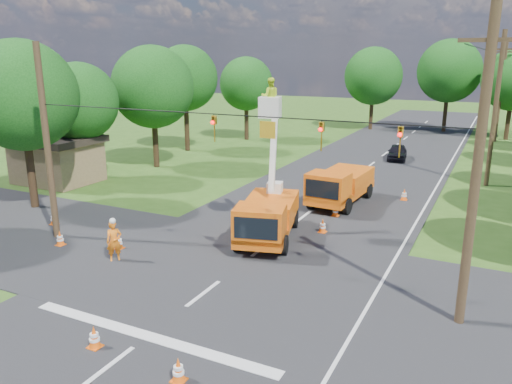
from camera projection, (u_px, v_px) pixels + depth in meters
The scene contains 30 objects.
ground at pixel (354, 178), 35.40m from camera, with size 140.00×140.00×0.00m, color #305319.
road_main at pixel (354, 178), 35.40m from camera, with size 12.00×100.00×0.06m, color black.
road_cross at pixel (230, 274), 19.84m from camera, with size 56.00×10.00×0.07m, color black.
stop_bar at pixel (148, 337), 15.34m from camera, with size 9.00×0.45×0.02m, color silver.
edge_line at pixel (437, 187), 33.01m from camera, with size 0.12×90.00×0.02m, color silver.
bucket_truck at pixel (268, 208), 23.13m from camera, with size 3.56×6.18×7.46m.
second_truck at pixel (340, 185), 28.89m from camera, with size 2.67×6.09×2.23m.
ground_worker at pixel (114, 241), 20.87m from camera, with size 0.64×0.42×1.76m, color orange.
distant_car at pixel (397, 152), 41.68m from camera, with size 1.50×3.73×1.27m, color black.
traffic_cone_0 at pixel (94, 337), 14.69m from camera, with size 0.38×0.38×0.71m.
traffic_cone_1 at pixel (178, 370), 13.15m from camera, with size 0.38×0.38×0.71m.
traffic_cone_2 at pixel (323, 226), 24.38m from camera, with size 0.38×0.38×0.71m.
traffic_cone_3 at pixel (336, 210), 26.87m from camera, with size 0.38×0.38×0.71m.
traffic_cone_4 at pixel (119, 242), 22.28m from camera, with size 0.38×0.38×0.71m.
traffic_cone_5 at pixel (60, 238), 22.69m from camera, with size 0.38×0.38×0.71m.
traffic_cone_6 at pixel (54, 218), 25.51m from camera, with size 0.38×0.38×0.71m.
traffic_cone_7 at pixel (404, 195), 29.88m from camera, with size 0.38×0.38×0.71m.
pole_right_near at pixel (477, 169), 14.86m from camera, with size 1.80×0.30×10.00m.
pole_right_mid at pixel (495, 109), 32.16m from camera, with size 1.80×0.30×10.00m.
pole_right_far at pixel (501, 91), 49.46m from camera, with size 1.80×0.30×10.00m.
pole_left at pixel (47, 144), 22.72m from camera, with size 0.30×0.30×9.00m.
signal_span at pixel (284, 130), 17.34m from camera, with size 18.00×0.29×1.07m.
shed at pixel (57, 159), 34.04m from camera, with size 5.50×4.50×3.15m.
tree_left_b at pixel (22, 96), 26.98m from camera, with size 6.00×6.00×9.32m.
tree_left_c at pixel (79, 102), 33.26m from camera, with size 5.20×5.20×8.06m.
tree_left_d at pixel (153, 87), 37.62m from camera, with size 6.20×6.20×9.24m.
tree_left_e at pixel (185, 78), 44.35m from camera, with size 5.80×5.80×9.41m.
tree_left_f at pixel (246, 84), 50.63m from camera, with size 5.40×5.40×8.40m.
tree_far_a at pixel (373, 76), 57.55m from camera, with size 6.60×6.60×9.50m.
tree_far_b at pixel (449, 71), 55.69m from camera, with size 7.00×7.00×10.32m.
Camera 1 is at (9.03, -13.94, 8.34)m, focal length 35.00 mm.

